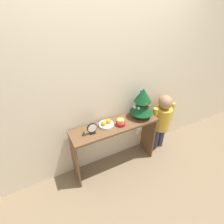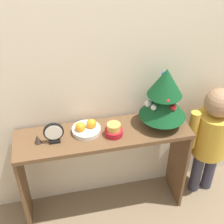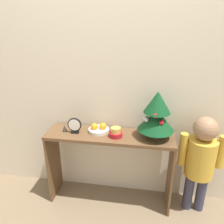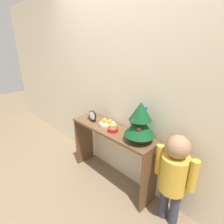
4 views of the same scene
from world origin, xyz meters
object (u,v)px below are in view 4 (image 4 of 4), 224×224
mini_tree (140,121)px  figurine (89,117)px  fruit_bowl (107,123)px  desk_clock (93,116)px  child_figure (174,173)px  singing_bowl (113,128)px

mini_tree → figurine: bearing=-179.0°
fruit_bowl → figurine: fruit_bowl is taller
fruit_bowl → desk_clock: size_ratio=1.29×
desk_clock → figurine: desk_clock is taller
mini_tree → child_figure: size_ratio=0.44×
mini_tree → desk_clock: mini_tree is taller
mini_tree → figurine: size_ratio=6.65×
singing_bowl → child_figure: size_ratio=0.12×
child_figure → singing_bowl: bearing=-177.0°
singing_bowl → fruit_bowl: bearing=157.9°
fruit_bowl → singing_bowl: bearing=-22.1°
mini_tree → child_figure: bearing=-0.2°
fruit_bowl → child_figure: size_ratio=0.20×
mini_tree → desk_clock: size_ratio=2.87×
child_figure → desk_clock: bearing=-178.6°
mini_tree → figurine: 0.86m
fruit_bowl → mini_tree: bearing=-3.1°
mini_tree → fruit_bowl: 0.56m
figurine → fruit_bowl: bearing=7.8°
figurine → child_figure: 1.28m
singing_bowl → desk_clock: bearing=178.3°
fruit_bowl → child_figure: bearing=-1.8°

